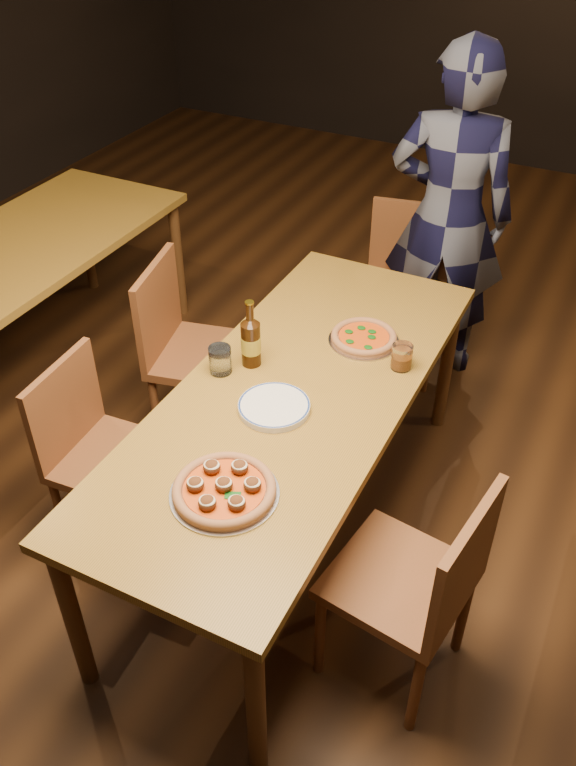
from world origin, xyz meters
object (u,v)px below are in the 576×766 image
at_px(chair_main_nw, 114,458).
at_px(beer_bottle, 251,343).
at_px(table_main, 294,406).
at_px(water_glass, 220,360).
at_px(chair_main_e, 399,579).
at_px(diner, 449,216).
at_px(chair_main_sw, 205,354).
at_px(amber_glass, 402,357).
at_px(table_left, 5,269).
at_px(pizza_meatball, 224,489).
at_px(plate_stack, 274,407).
at_px(chair_end, 402,293).
at_px(pizza_margherita, 364,337).

bearing_deg(chair_main_nw, beer_bottle, -47.72).
xyz_separation_m(table_main, water_glass, (-0.30, -0.02, 0.13)).
distance_m(chair_main_e, beer_bottle, 1.01).
bearing_deg(diner, chair_main_sw, 45.47).
relative_size(water_glass, diner, 0.06).
bearing_deg(chair_main_sw, table_main, -133.32).
height_order(chair_main_e, amber_glass, chair_main_e).
bearing_deg(table_left, amber_glass, 0.29).
height_order(table_left, chair_main_e, chair_main_e).
xyz_separation_m(beer_bottle, water_glass, (-0.08, -0.10, -0.04)).
bearing_deg(chair_main_sw, pizza_meatball, -157.22).
relative_size(table_main, chair_main_sw, 2.13).
distance_m(chair_main_nw, plate_stack, 0.72).
height_order(chair_end, pizza_meatball, chair_end).
height_order(beer_bottle, amber_glass, beer_bottle).
xyz_separation_m(chair_end, beer_bottle, (-0.20, -1.22, 0.39)).
xyz_separation_m(chair_end, pizza_meatball, (0.06, -1.86, 0.32)).
bearing_deg(plate_stack, amber_glass, 54.33).
relative_size(table_main, plate_stack, 7.81).
bearing_deg(chair_end, plate_stack, -100.74).
distance_m(amber_glass, diner, 1.17).
distance_m(table_main, water_glass, 0.33).
bearing_deg(table_main, amber_glass, 45.94).
bearing_deg(chair_main_nw, pizza_margherita, -48.11).
relative_size(amber_glass, diner, 0.06).
bearing_deg(table_main, pizza_meatball, -86.36).
bearing_deg(chair_end, pizza_meatball, -99.22).
relative_size(table_left, water_glass, 18.71).
distance_m(plate_stack, amber_glass, 0.54).
bearing_deg(pizza_margherita, beer_bottle, -134.71).
bearing_deg(pizza_meatball, chair_main_sw, 125.68).
bearing_deg(pizza_meatball, diner, 87.43).
height_order(chair_end, plate_stack, chair_end).
height_order(chair_end, beer_bottle, beer_bottle).
bearing_deg(table_main, diner, 85.04).
relative_size(table_left, diner, 1.18).
distance_m(pizza_margherita, beer_bottle, 0.47).
height_order(water_glass, diner, diner).
height_order(pizza_meatball, pizza_margherita, pizza_meatball).
height_order(amber_glass, diner, diner).
bearing_deg(pizza_meatball, table_main, 93.64).
relative_size(chair_main_sw, pizza_meatball, 2.73).
bearing_deg(chair_main_sw, beer_bottle, -138.29).
relative_size(table_left, pizza_margherita, 7.11).
bearing_deg(chair_main_sw, chair_main_nw, 168.68).
distance_m(chair_end, pizza_margherita, 0.95).
bearing_deg(plate_stack, chair_main_e, -24.24).
bearing_deg(chair_main_sw, water_glass, -152.23).
distance_m(chair_main_sw, pizza_margherita, 0.80).
xyz_separation_m(pizza_margherita, beer_bottle, (-0.33, -0.33, 0.08)).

